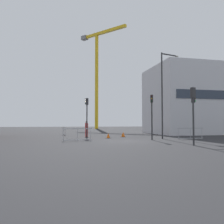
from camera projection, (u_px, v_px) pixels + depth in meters
name	position (u px, v px, depth m)	size (l,w,h in m)	color
ground	(126.00, 141.00, 20.43)	(160.00, 160.00, 0.00)	#28282B
office_block	(187.00, 101.00, 34.65)	(10.06, 9.80, 9.50)	silver
construction_crane	(97.00, 67.00, 64.79)	(10.23, 12.24, 26.15)	gold
streetlamp_tall	(164.00, 88.00, 23.65)	(2.15, 0.67, 8.47)	#2D2D30
traffic_light_median	(193.00, 106.00, 16.56)	(0.39, 0.30, 3.99)	#2D2D30
traffic_light_island	(87.00, 111.00, 25.39)	(0.37, 0.24, 4.16)	#2D2D30
traffic_light_corner	(193.00, 110.00, 19.97)	(0.39, 0.33, 3.94)	black
traffic_light_far	(152.00, 110.00, 21.88)	(0.33, 0.39, 4.10)	#232326
pedestrian_walking	(87.00, 128.00, 26.95)	(0.34, 0.34, 1.77)	red
safety_barrier_left_run	(77.00, 134.00, 20.54)	(2.54, 0.26, 1.08)	#9EA0A5
safety_barrier_mid_span	(64.00, 131.00, 30.17)	(0.37, 2.20, 1.08)	#B2B5BA
safety_barrier_right_run	(190.00, 133.00, 22.56)	(2.58, 0.19, 1.08)	#9EA0A5
traffic_cone_striped	(123.00, 135.00, 26.52)	(0.56, 0.56, 0.57)	black
traffic_cone_orange	(108.00, 136.00, 24.45)	(0.50, 0.50, 0.51)	black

